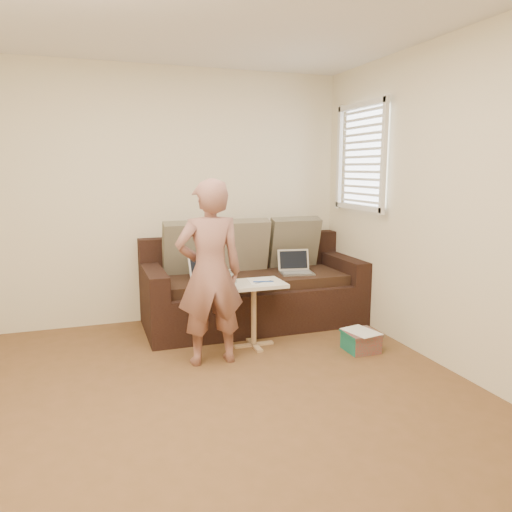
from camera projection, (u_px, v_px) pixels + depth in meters
name	position (u px, v px, depth m)	size (l,w,h in m)	color
floor	(210.00, 418.00, 3.18)	(4.50, 4.50, 0.00)	brown
wall_back	(155.00, 197.00, 5.04)	(4.00, 4.00, 0.00)	beige
wall_front	(506.00, 337.00, 0.86)	(4.00, 4.00, 0.00)	beige
wall_right	(474.00, 208.00, 3.59)	(4.50, 4.50, 0.00)	beige
window_blinds	(362.00, 157.00, 4.90)	(0.12, 0.88, 1.08)	white
sofa	(253.00, 283.00, 5.05)	(2.20, 0.95, 0.85)	black
pillow_left	(190.00, 248.00, 5.00)	(0.55, 0.14, 0.55)	brown
pillow_mid	(242.00, 246.00, 5.16)	(0.55, 0.14, 0.55)	#6E664F
pillow_right	(294.00, 242.00, 5.38)	(0.55, 0.14, 0.55)	brown
laptop_silver	(297.00, 274.00, 5.06)	(0.33, 0.24, 0.22)	#B7BABC
laptop_white	(210.00, 280.00, 4.79)	(0.32, 0.23, 0.23)	white
person	(210.00, 273.00, 3.96)	(0.55, 0.37, 1.52)	#904E53
side_table	(254.00, 314.00, 4.42)	(0.54, 0.38, 0.59)	silver
drinking_glass	(233.00, 276.00, 4.34)	(0.07, 0.07, 0.12)	silver
scissors	(263.00, 282.00, 4.35)	(0.18, 0.10, 0.02)	silver
paper_on_table	(261.00, 281.00, 4.40)	(0.21, 0.30, 0.00)	white
striped_box	(361.00, 341.00, 4.33)	(0.29, 0.29, 0.18)	red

